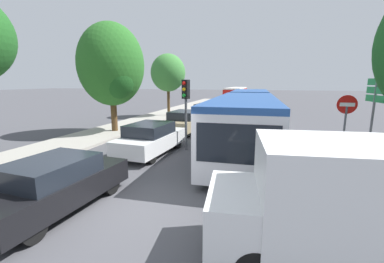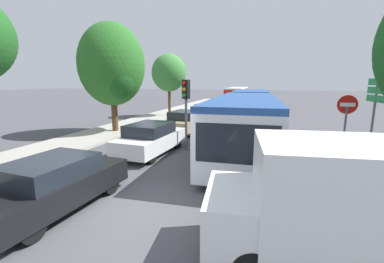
% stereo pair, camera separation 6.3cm
% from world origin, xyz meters
% --- Properties ---
extents(ground_plane, '(200.00, 200.00, 0.00)m').
position_xyz_m(ground_plane, '(0.00, 0.00, 0.00)').
color(ground_plane, '#47474C').
extents(kerb_strip_left, '(3.20, 46.66, 0.14)m').
position_xyz_m(kerb_strip_left, '(-6.73, 18.33, 0.07)').
color(kerb_strip_left, '#9E998E').
rests_on(kerb_strip_left, ground).
extents(articulated_bus, '(3.46, 17.73, 2.62)m').
position_xyz_m(articulated_bus, '(2.11, 10.09, 1.51)').
color(articulated_bus, silver).
rests_on(articulated_bus, ground).
extents(city_bus_rear, '(2.52, 10.96, 2.35)m').
position_xyz_m(city_bus_rear, '(-1.83, 36.66, 1.36)').
color(city_bus_rear, red).
rests_on(city_bus_rear, ground).
extents(queued_car_black, '(1.94, 4.08, 1.38)m').
position_xyz_m(queued_car_black, '(-1.90, -0.64, 0.70)').
color(queued_car_black, black).
rests_on(queued_car_black, ground).
extents(queued_car_white, '(2.02, 4.25, 1.44)m').
position_xyz_m(queued_car_white, '(-1.84, 4.93, 0.73)').
color(queued_car_white, white).
rests_on(queued_car_white, ground).
extents(queued_car_tan, '(2.00, 4.21, 1.43)m').
position_xyz_m(queued_car_tan, '(-1.92, 10.25, 0.72)').
color(queued_car_tan, tan).
rests_on(queued_car_tan, ground).
extents(queued_car_silver, '(2.01, 4.22, 1.43)m').
position_xyz_m(queued_car_silver, '(-1.82, 16.01, 0.73)').
color(queued_car_silver, '#B7BABF').
rests_on(queued_car_silver, ground).
extents(queued_car_blue, '(1.96, 4.13, 1.40)m').
position_xyz_m(queued_car_blue, '(-1.65, 21.87, 0.71)').
color(queued_car_blue, '#284799').
rests_on(queued_car_blue, ground).
extents(white_van, '(5.20, 2.55, 2.31)m').
position_xyz_m(white_van, '(4.97, -0.80, 1.24)').
color(white_van, white).
rests_on(white_van, ground).
extents(traffic_light, '(0.38, 0.39, 3.40)m').
position_xyz_m(traffic_light, '(-0.51, 6.09, 2.50)').
color(traffic_light, '#56595E').
rests_on(traffic_light, ground).
extents(no_entry_sign, '(0.70, 0.08, 2.82)m').
position_xyz_m(no_entry_sign, '(6.10, 5.20, 1.88)').
color(no_entry_sign, '#56595E').
rests_on(no_entry_sign, ground).
extents(direction_sign_post, '(0.25, 1.39, 3.60)m').
position_xyz_m(direction_sign_post, '(7.49, 6.71, 2.57)').
color(direction_sign_post, '#56595E').
rests_on(direction_sign_post, ground).
extents(tree_left_mid, '(4.11, 4.11, 6.92)m').
position_xyz_m(tree_left_mid, '(-6.21, 8.76, 4.22)').
color(tree_left_mid, '#51381E').
rests_on(tree_left_mid, ground).
extents(tree_left_far, '(3.22, 3.22, 5.85)m').
position_xyz_m(tree_left_far, '(-5.80, 17.23, 4.02)').
color(tree_left_far, '#51381E').
rests_on(tree_left_far, ground).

